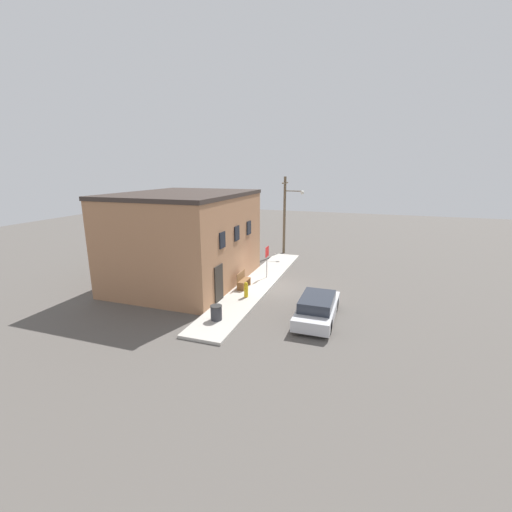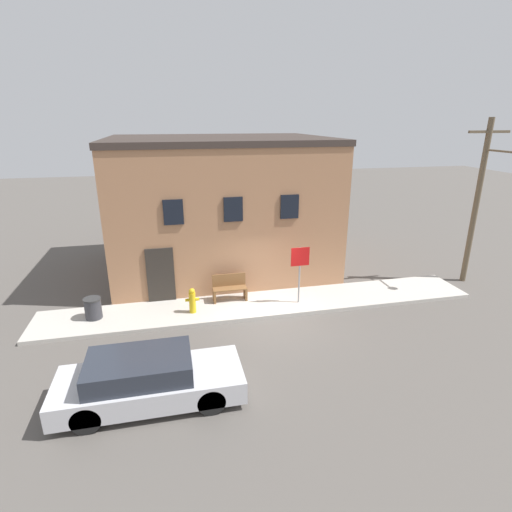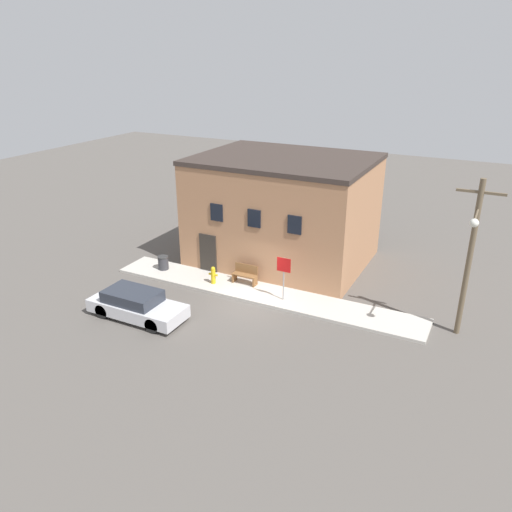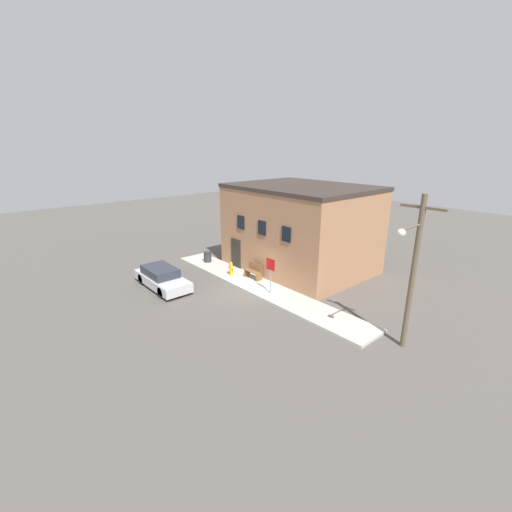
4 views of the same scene
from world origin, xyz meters
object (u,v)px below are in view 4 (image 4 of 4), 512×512
at_px(parked_car, 162,278).
at_px(trash_bin, 208,257).
at_px(fire_hydrant, 231,268).
at_px(utility_pole, 412,268).
at_px(stop_sign, 271,269).
at_px(bench, 253,271).

bearing_deg(parked_car, trash_bin, 112.96).
xyz_separation_m(fire_hydrant, utility_pole, (11.60, 0.61, 3.09)).
bearing_deg(trash_bin, parked_car, -67.04).
bearing_deg(fire_hydrant, stop_sign, -0.72).
bearing_deg(utility_pole, stop_sign, -175.11).
relative_size(stop_sign, parked_car, 0.48).
distance_m(utility_pole, parked_car, 14.21).
distance_m(fire_hydrant, utility_pole, 12.01).
bearing_deg(bench, parked_car, -119.16).
bearing_deg(stop_sign, bench, 162.16).
xyz_separation_m(fire_hydrant, stop_sign, (3.89, -0.05, 1.05)).
distance_m(trash_bin, parked_car, 5.01).
height_order(fire_hydrant, trash_bin, fire_hydrant).
height_order(stop_sign, trash_bin, stop_sign).
bearing_deg(stop_sign, utility_pole, 4.89).
bearing_deg(parked_car, stop_sign, 38.90).
relative_size(bench, parked_car, 0.28).
height_order(stop_sign, parked_car, stop_sign).
bearing_deg(stop_sign, fire_hydrant, 179.28).
height_order(fire_hydrant, bench, bench).
distance_m(stop_sign, bench, 2.78).
bearing_deg(trash_bin, utility_pole, 1.18).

